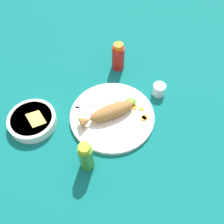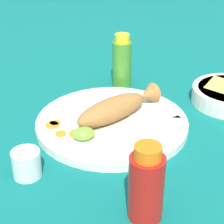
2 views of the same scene
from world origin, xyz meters
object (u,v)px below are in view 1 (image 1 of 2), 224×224
at_px(fork_near, 90,113).
at_px(guacamole_bowl, 32,120).
at_px(main_plate, 112,116).
at_px(hot_sauce_bottle_red, 118,57).
at_px(salt_cup, 159,90).
at_px(fried_fish, 108,112).
at_px(fork_far, 95,104).
at_px(hot_sauce_bottle_green, 86,157).

bearing_deg(fork_near, guacamole_bowl, 31.12).
height_order(main_plate, fork_near, fork_near).
relative_size(hot_sauce_bottle_red, salt_cup, 2.53).
height_order(hot_sauce_bottle_red, guacamole_bowl, hot_sauce_bottle_red).
distance_m(fried_fish, hot_sauce_bottle_red, 0.30).
xyz_separation_m(main_plate, fork_far, (-0.07, 0.05, 0.01)).
xyz_separation_m(fork_far, guacamole_bowl, (-0.24, -0.09, 0.00)).
distance_m(main_plate, fork_near, 0.09).
distance_m(fried_fish, fork_far, 0.09).
xyz_separation_m(hot_sauce_bottle_green, salt_cup, (0.29, 0.34, -0.04)).
bearing_deg(fork_near, hot_sauce_bottle_green, 111.79).
relative_size(fried_fish, hot_sauce_bottle_red, 1.67).
height_order(main_plate, salt_cup, salt_cup).
relative_size(hot_sauce_bottle_green, guacamole_bowl, 0.76).
relative_size(fork_near, guacamole_bowl, 0.94).
bearing_deg(salt_cup, hot_sauce_bottle_green, -130.54).
bearing_deg(salt_cup, guacamole_bowl, -162.71).
xyz_separation_m(fried_fish, hot_sauce_bottle_red, (0.04, 0.29, 0.02)).
height_order(fried_fish, fork_far, fried_fish).
xyz_separation_m(hot_sauce_bottle_red, salt_cup, (0.18, -0.16, -0.04)).
distance_m(fried_fish, guacamole_bowl, 0.30).
bearing_deg(hot_sauce_bottle_green, main_plate, 67.50).
bearing_deg(guacamole_bowl, fork_far, 19.53).
relative_size(main_plate, fork_near, 1.93).
bearing_deg(fork_near, fried_fish, -168.43).
xyz_separation_m(fork_near, guacamole_bowl, (-0.23, -0.04, 0.00)).
relative_size(main_plate, fork_far, 1.86).
relative_size(fried_fish, fork_near, 1.29).
height_order(fried_fish, salt_cup, fried_fish).
relative_size(main_plate, hot_sauce_bottle_red, 2.50).
xyz_separation_m(main_plate, fork_near, (-0.09, 0.01, 0.01)).
bearing_deg(main_plate, fried_fish, -154.61).
bearing_deg(fork_far, hot_sauce_bottle_red, -125.03).
relative_size(fork_near, hot_sauce_bottle_red, 1.30).
bearing_deg(guacamole_bowl, salt_cup, 17.29).
height_order(main_plate, guacamole_bowl, guacamole_bowl).
relative_size(hot_sauce_bottle_red, guacamole_bowl, 0.72).
distance_m(fork_near, guacamole_bowl, 0.23).
bearing_deg(fork_far, guacamole_bowl, 7.10).
bearing_deg(fried_fish, hot_sauce_bottle_red, 57.13).
height_order(fork_near, guacamole_bowl, guacamole_bowl).
bearing_deg(fried_fish, main_plate, 0.00).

